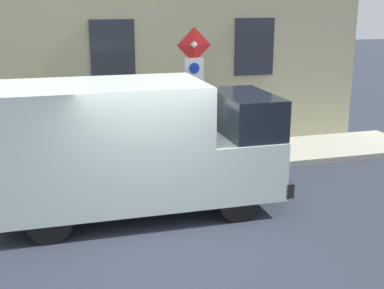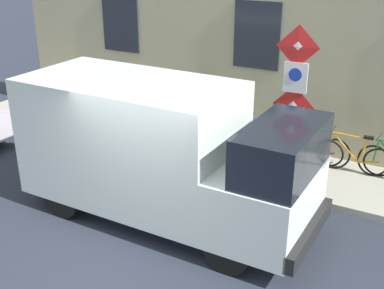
# 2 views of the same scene
# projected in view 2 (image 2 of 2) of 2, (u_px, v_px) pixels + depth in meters

# --- Properties ---
(ground_plane) EXTENTS (80.00, 80.00, 0.00)m
(ground_plane) POSITION_uv_depth(u_px,v_px,m) (132.00, 253.00, 8.05)
(ground_plane) COLOR #272D38
(sidewalk_slab) EXTENTS (2.12, 15.70, 0.14)m
(sidewalk_slab) POSITION_uv_depth(u_px,v_px,m) (234.00, 160.00, 11.25)
(sidewalk_slab) COLOR #A4A190
(sidewalk_slab) RESTS_ON ground_plane
(sign_post_stacked) EXTENTS (0.16, 0.56, 3.09)m
(sign_post_stacked) POSITION_uv_depth(u_px,v_px,m) (294.00, 92.00, 9.07)
(sign_post_stacked) COLOR #474C47
(sign_post_stacked) RESTS_ON sidewalk_slab
(delivery_van) EXTENTS (2.06, 5.35, 2.50)m
(delivery_van) POSITION_uv_depth(u_px,v_px,m) (160.00, 150.00, 8.62)
(delivery_van) COLOR silver
(delivery_van) RESTS_ON ground_plane
(bicycle_orange) EXTENTS (0.46, 1.71, 0.89)m
(bicycle_orange) POSITION_uv_depth(u_px,v_px,m) (353.00, 156.00, 10.37)
(bicycle_orange) COLOR black
(bicycle_orange) RESTS_ON sidewalk_slab
(bicycle_purple) EXTENTS (0.46, 1.71, 0.89)m
(bicycle_purple) POSITION_uv_depth(u_px,v_px,m) (310.00, 148.00, 10.78)
(bicycle_purple) COLOR black
(bicycle_purple) RESTS_ON sidewalk_slab
(bicycle_blue) EXTENTS (0.46, 1.72, 0.89)m
(bicycle_blue) POSITION_uv_depth(u_px,v_px,m) (271.00, 140.00, 11.19)
(bicycle_blue) COLOR black
(bicycle_blue) RESTS_ON sidewalk_slab
(pedestrian) EXTENTS (0.35, 0.45, 1.72)m
(pedestrian) POSITION_uv_depth(u_px,v_px,m) (171.00, 111.00, 11.33)
(pedestrian) COLOR #262B47
(pedestrian) RESTS_ON sidewalk_slab
(litter_bin) EXTENTS (0.44, 0.44, 0.90)m
(litter_bin) POSITION_uv_depth(u_px,v_px,m) (182.00, 142.00, 10.89)
(litter_bin) COLOR #2D5133
(litter_bin) RESTS_ON sidewalk_slab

